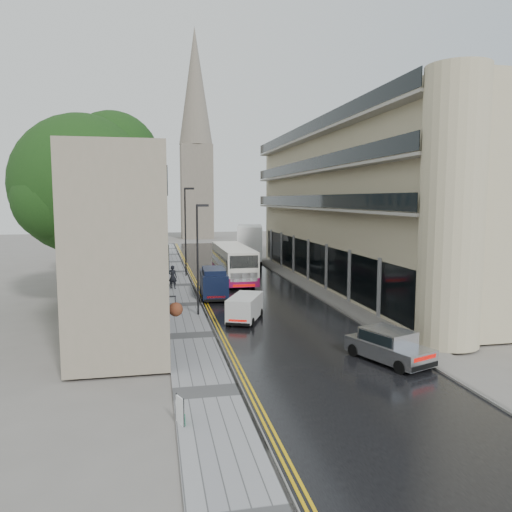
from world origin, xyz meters
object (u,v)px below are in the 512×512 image
object	(u,v)px
pedestrian	(173,277)
cream_bus	(225,268)
white_lorry	(239,247)
white_van	(228,312)
silver_hatchback	(401,356)
tree_far	(106,214)
tree_near	(84,209)
estate_sign	(180,411)
navy_van	(203,286)
lamp_post_near	(198,260)
lamp_post_far	(185,232)

from	to	relation	value
pedestrian	cream_bus	bearing A→B (deg)	-147.46
white_lorry	white_van	bearing A→B (deg)	-90.22
silver_hatchback	tree_far	bearing A→B (deg)	95.72
tree_far	silver_hatchback	world-z (taller)	tree_far
tree_near	cream_bus	distance (m)	13.66
silver_hatchback	estate_sign	distance (m)	10.25
silver_hatchback	estate_sign	world-z (taller)	silver_hatchback
silver_hatchback	estate_sign	bearing A→B (deg)	177.73
white_van	estate_sign	distance (m)	13.56
pedestrian	estate_sign	distance (m)	25.92
tree_far	cream_bus	size ratio (longest dim) A/B	1.06
tree_far	white_lorry	distance (m)	14.73
estate_sign	silver_hatchback	bearing A→B (deg)	-3.56
cream_bus	white_van	size ratio (longest dim) A/B	3.19
navy_van	lamp_post_near	xyz separation A→B (m)	(-0.76, -4.22, 2.46)
tree_near	estate_sign	bearing A→B (deg)	-74.82
white_van	estate_sign	xyz separation A→B (m)	(-3.56, -13.09, -0.27)
pedestrian	white_lorry	bearing A→B (deg)	-99.98
tree_near	navy_van	size ratio (longest dim) A/B	2.91
navy_van	pedestrian	world-z (taller)	navy_van
estate_sign	lamp_post_near	bearing A→B (deg)	60.82
silver_hatchback	navy_van	xyz separation A→B (m)	(-6.97, 16.91, 0.44)
tree_near	white_lorry	bearing A→B (deg)	51.81
tree_far	pedestrian	xyz separation A→B (m)	(5.87, -7.18, -5.12)
lamp_post_far	white_van	bearing A→B (deg)	-73.97
cream_bus	lamp_post_near	size ratio (longest dim) A/B	1.65
tree_near	white_lorry	size ratio (longest dim) A/B	1.56
silver_hatchback	navy_van	distance (m)	18.29
lamp_post_near	lamp_post_far	world-z (taller)	lamp_post_far
tree_far	lamp_post_near	bearing A→B (deg)	-67.39
white_lorry	navy_van	distance (m)	18.34
cream_bus	white_van	world-z (taller)	cream_bus
white_lorry	silver_hatchback	xyz separation A→B (m)	(1.39, -34.35, -1.55)
tree_near	lamp_post_near	size ratio (longest dim) A/B	1.94
tree_near	lamp_post_far	distance (m)	15.12
white_lorry	lamp_post_near	bearing A→B (deg)	-95.51
lamp_post_far	estate_sign	distance (m)	33.14
pedestrian	lamp_post_far	distance (m)	7.83
tree_near	lamp_post_near	world-z (taller)	tree_near
silver_hatchback	navy_van	world-z (taller)	navy_van
tree_near	white_lorry	distance (m)	22.75
tree_near	tree_far	world-z (taller)	tree_near
tree_near	white_lorry	world-z (taller)	tree_near
navy_van	pedestrian	distance (m)	6.10
cream_bus	navy_van	xyz separation A→B (m)	(-2.53, -6.51, -0.39)
tree_near	estate_sign	size ratio (longest dim) A/B	14.81
tree_far	cream_bus	xyz separation A→B (m)	(10.43, -6.42, -4.60)
silver_hatchback	lamp_post_far	distance (m)	30.73
white_lorry	pedestrian	world-z (taller)	white_lorry
white_lorry	silver_hatchback	size ratio (longest dim) A/B	2.14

